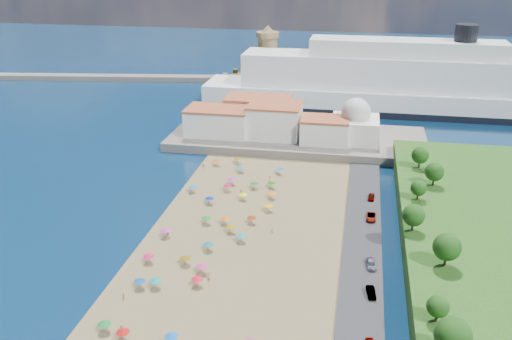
# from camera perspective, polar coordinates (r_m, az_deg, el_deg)

# --- Properties ---
(ground) EXTENTS (700.00, 700.00, 0.00)m
(ground) POSITION_cam_1_polar(r_m,az_deg,el_deg) (140.41, -3.52, -6.66)
(ground) COLOR #071938
(ground) RESTS_ON ground
(terrace) EXTENTS (90.00, 36.00, 3.00)m
(terrace) POSITION_cam_1_polar(r_m,az_deg,el_deg) (204.36, 4.16, 3.11)
(terrace) COLOR #59544C
(terrace) RESTS_ON ground
(jetty) EXTENTS (18.00, 70.00, 2.40)m
(jetty) POSITION_cam_1_polar(r_m,az_deg,el_deg) (240.66, -0.08, 5.99)
(jetty) COLOR #59544C
(jetty) RESTS_ON ground
(breakwater) EXTENTS (199.03, 34.77, 2.60)m
(breakwater) POSITION_cam_1_polar(r_m,az_deg,el_deg) (313.83, -16.54, 8.87)
(breakwater) COLOR #59544C
(breakwater) RESTS_ON ground
(waterfront_buildings) EXTENTS (57.00, 29.00, 11.00)m
(waterfront_buildings) POSITION_cam_1_polar(r_m,az_deg,el_deg) (204.80, 0.59, 5.08)
(waterfront_buildings) COLOR silver
(waterfront_buildings) RESTS_ON terrace
(domed_building) EXTENTS (16.00, 16.00, 15.00)m
(domed_building) POSITION_cam_1_polar(r_m,az_deg,el_deg) (199.06, 9.89, 4.58)
(domed_building) COLOR silver
(domed_building) RESTS_ON terrace
(fortress) EXTENTS (40.00, 40.00, 32.40)m
(fortress) POSITION_cam_1_polar(r_m,az_deg,el_deg) (267.91, 1.14, 8.83)
(fortress) COLOR #A48952
(fortress) RESTS_ON ground
(cruise_ship) EXTENTS (168.72, 25.38, 36.89)m
(cruise_ship) POSITION_cam_1_polar(r_m,az_deg,el_deg) (247.88, 14.52, 8.09)
(cruise_ship) COLOR black
(cruise_ship) RESTS_ON ground
(beach_parasols) EXTENTS (32.03, 117.89, 2.20)m
(beach_parasols) POSITION_cam_1_polar(r_m,az_deg,el_deg) (134.86, -4.92, -6.94)
(beach_parasols) COLOR gray
(beach_parasols) RESTS_ON beach
(beachgoers) EXTENTS (30.08, 101.28, 1.89)m
(beachgoers) POSITION_cam_1_polar(r_m,az_deg,el_deg) (131.71, -6.26, -8.26)
(beachgoers) COLOR tan
(beachgoers) RESTS_ON beach
(parked_cars) EXTENTS (2.64, 68.29, 1.45)m
(parked_cars) POSITION_cam_1_polar(r_m,az_deg,el_deg) (134.02, 11.44, -7.89)
(parked_cars) COLOR gray
(parked_cars) RESTS_ON promenade
(hillside_trees) EXTENTS (12.30, 102.82, 7.45)m
(hillside_trees) POSITION_cam_1_polar(r_m,az_deg,el_deg) (124.42, 17.43, -6.46)
(hillside_trees) COLOR #382314
(hillside_trees) RESTS_ON hillside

